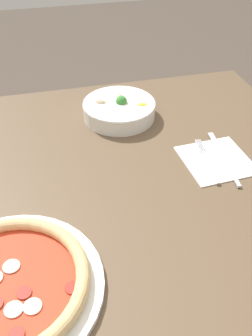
{
  "coord_description": "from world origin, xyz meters",
  "views": [
    {
      "loc": [
        -0.04,
        -0.6,
        1.31
      ],
      "look_at": [
        0.12,
        0.07,
        0.75
      ],
      "focal_mm": 40.0,
      "sensor_mm": 36.0,
      "label": 1
    }
  ],
  "objects_px": {
    "knife": "(225,160)",
    "pizza": "(6,285)",
    "fork": "(208,161)",
    "bowl": "(119,108)"
  },
  "relations": [
    {
      "from": "knife",
      "to": "pizza",
      "type": "bearing_deg",
      "value": 120.83
    },
    {
      "from": "pizza",
      "to": "bowl",
      "type": "relative_size",
      "value": 1.62
    },
    {
      "from": "bowl",
      "to": "knife",
      "type": "relative_size",
      "value": 0.93
    },
    {
      "from": "bowl",
      "to": "fork",
      "type": "bearing_deg",
      "value": -57.75
    },
    {
      "from": "pizza",
      "to": "fork",
      "type": "distance_m",
      "value": 0.55
    },
    {
      "from": "fork",
      "to": "knife",
      "type": "distance_m",
      "value": 0.04
    },
    {
      "from": "knife",
      "to": "bowl",
      "type": "bearing_deg",
      "value": 43.87
    },
    {
      "from": "fork",
      "to": "knife",
      "type": "bearing_deg",
      "value": -94.07
    },
    {
      "from": "bowl",
      "to": "knife",
      "type": "bearing_deg",
      "value": -52.2
    },
    {
      "from": "fork",
      "to": "knife",
      "type": "height_order",
      "value": "same"
    }
  ]
}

